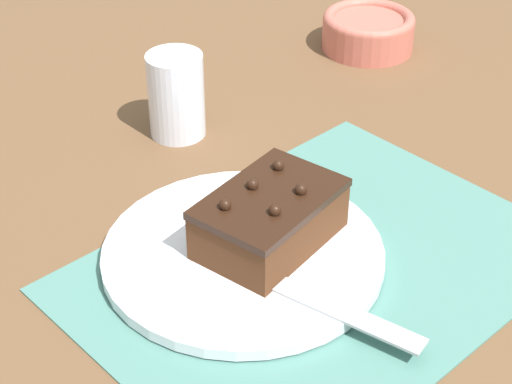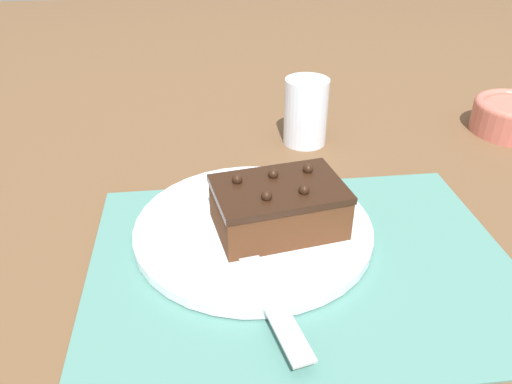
# 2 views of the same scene
# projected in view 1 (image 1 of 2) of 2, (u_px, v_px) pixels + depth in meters

# --- Properties ---
(ground_plane) EXTENTS (3.00, 3.00, 0.00)m
(ground_plane) POSITION_uv_depth(u_px,v_px,m) (318.00, 268.00, 0.83)
(ground_plane) COLOR brown
(placemat_woven) EXTENTS (0.46, 0.34, 0.00)m
(placemat_woven) POSITION_uv_depth(u_px,v_px,m) (318.00, 267.00, 0.83)
(placemat_woven) COLOR slate
(placemat_woven) RESTS_ON ground_plane
(cake_plate) EXTENTS (0.28, 0.28, 0.01)m
(cake_plate) POSITION_uv_depth(u_px,v_px,m) (243.00, 254.00, 0.84)
(cake_plate) COLOR white
(cake_plate) RESTS_ON placemat_woven
(chocolate_cake) EXTENTS (0.16, 0.12, 0.06)m
(chocolate_cake) POSITION_uv_depth(u_px,v_px,m) (270.00, 218.00, 0.83)
(chocolate_cake) COLOR #512D19
(chocolate_cake) RESTS_ON cake_plate
(serving_knife) EXTENTS (0.07, 0.22, 0.01)m
(serving_knife) POSITION_uv_depth(u_px,v_px,m) (276.00, 280.00, 0.79)
(serving_knife) COLOR black
(serving_knife) RESTS_ON cake_plate
(drinking_glass) EXTENTS (0.07, 0.07, 0.10)m
(drinking_glass) POSITION_uv_depth(u_px,v_px,m) (176.00, 95.00, 1.01)
(drinking_glass) COLOR white
(drinking_glass) RESTS_ON ground_plane
(small_bowl) EXTENTS (0.13, 0.13, 0.05)m
(small_bowl) POSITION_uv_depth(u_px,v_px,m) (368.00, 30.00, 1.22)
(small_bowl) COLOR #C66656
(small_bowl) RESTS_ON ground_plane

